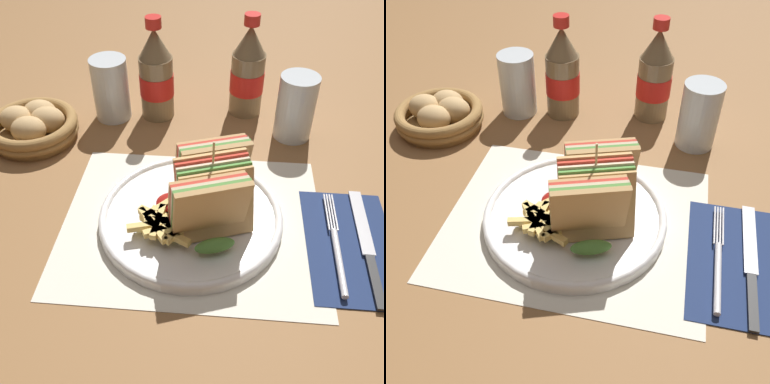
{
  "view_description": "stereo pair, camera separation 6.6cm",
  "coord_description": "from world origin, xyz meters",
  "views": [
    {
      "loc": [
        0.03,
        -0.47,
        0.48
      ],
      "look_at": [
        -0.01,
        0.01,
        0.04
      ],
      "focal_mm": 42.0,
      "sensor_mm": 36.0,
      "label": 1
    },
    {
      "loc": [
        0.09,
        -0.46,
        0.48
      ],
      "look_at": [
        -0.01,
        0.01,
        0.04
      ],
      "focal_mm": 42.0,
      "sensor_mm": 36.0,
      "label": 2
    }
  ],
  "objects": [
    {
      "name": "fries_pile",
      "position": [
        -0.05,
        -0.04,
        0.03
      ],
      "size": [
        0.1,
        0.09,
        0.02
      ],
      "color": "#E5C166",
      "rests_on": "plate_main"
    },
    {
      "name": "glass_near",
      "position": [
        0.15,
        0.23,
        0.05
      ],
      "size": [
        0.07,
        0.07,
        0.12
      ],
      "color": "silver",
      "rests_on": "ground_plane"
    },
    {
      "name": "placemat",
      "position": [
        -0.01,
        -0.01,
        0.0
      ],
      "size": [
        0.38,
        0.31,
        0.0
      ],
      "color": "silver",
      "rests_on": "ground_plane"
    },
    {
      "name": "napkin",
      "position": [
        0.22,
        -0.03,
        0.0
      ],
      "size": [
        0.12,
        0.21,
        0.0
      ],
      "color": "navy",
      "rests_on": "ground_plane"
    },
    {
      "name": "bread_basket",
      "position": [
        -0.32,
        0.19,
        0.03
      ],
      "size": [
        0.16,
        0.16,
        0.06
      ],
      "color": "olive",
      "rests_on": "ground_plane"
    },
    {
      "name": "knife",
      "position": [
        0.24,
        -0.04,
        0.01
      ],
      "size": [
        0.02,
        0.22,
        0.0
      ],
      "rotation": [
        0.0,
        0.0,
        -0.02
      ],
      "color": "black",
      "rests_on": "napkin"
    },
    {
      "name": "ketchup_blob",
      "position": [
        -0.04,
        0.0,
        0.03
      ],
      "size": [
        0.05,
        0.04,
        0.02
      ],
      "color": "maroon",
      "rests_on": "plate_main"
    },
    {
      "name": "coke_bottle_near",
      "position": [
        -0.1,
        0.28,
        0.08
      ],
      "size": [
        0.06,
        0.06,
        0.19
      ],
      "color": "#7A6647",
      "rests_on": "ground_plane"
    },
    {
      "name": "fork",
      "position": [
        0.19,
        -0.05,
        0.01
      ],
      "size": [
        0.02,
        0.19,
        0.01
      ],
      "rotation": [
        0.0,
        0.0,
        -0.02
      ],
      "color": "silver",
      "rests_on": "napkin"
    },
    {
      "name": "coke_bottle_far",
      "position": [
        0.07,
        0.31,
        0.08
      ],
      "size": [
        0.06,
        0.06,
        0.19
      ],
      "color": "#7A6647",
      "rests_on": "ground_plane"
    },
    {
      "name": "plate_main",
      "position": [
        -0.01,
        -0.01,
        0.01
      ],
      "size": [
        0.27,
        0.27,
        0.02
      ],
      "color": "white",
      "rests_on": "ground_plane"
    },
    {
      "name": "club_sandwich",
      "position": [
        0.02,
        -0.01,
        0.07
      ],
      "size": [
        0.12,
        0.18,
        0.14
      ],
      "color": "tan",
      "rests_on": "plate_main"
    },
    {
      "name": "ground_plane",
      "position": [
        0.0,
        0.0,
        0.0
      ],
      "size": [
        4.0,
        4.0,
        0.0
      ],
      "primitive_type": "plane",
      "color": "olive"
    },
    {
      "name": "glass_far",
      "position": [
        -0.19,
        0.27,
        0.05
      ],
      "size": [
        0.07,
        0.07,
        0.12
      ],
      "color": "silver",
      "rests_on": "ground_plane"
    }
  ]
}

